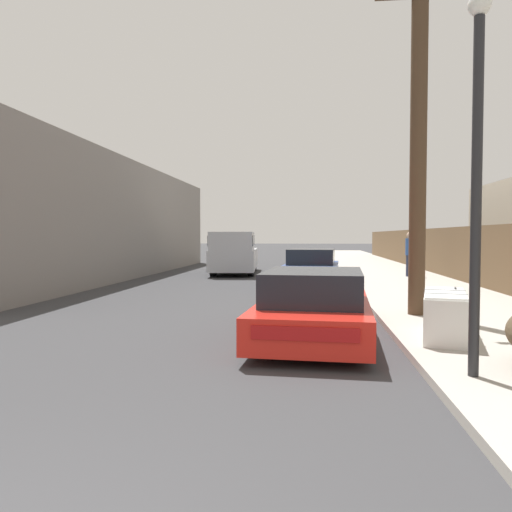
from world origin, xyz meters
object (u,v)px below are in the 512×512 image
Objects in this scene: utility_pole at (418,134)px; parked_sports_car_red at (315,307)px; pickup_truck at (234,253)px; pedestrian at (410,253)px; discarded_fridge at (445,315)px; car_parked_mid at (312,269)px; street_lamp at (477,155)px.

parked_sports_car_red is at bearing -135.09° from utility_pole.
pickup_truck is 3.22× the size of pedestrian.
car_parked_mid is at bearing 116.32° from discarded_fridge.
pedestrian reaches higher than discarded_fridge.
pickup_truck reaches higher than car_parked_mid.
utility_pole is (0.04, 2.35, 3.34)m from discarded_fridge.
street_lamp reaches higher than car_parked_mid.
car_parked_mid is (-2.09, 9.08, 0.13)m from discarded_fridge.
pedestrian is at bearing 81.85° from street_lamp.
parked_sports_car_red is 4.44m from utility_pole.
street_lamp is at bearing -93.77° from utility_pole.
discarded_fridge is 0.45× the size of car_parked_mid.
parked_sports_car_red is at bearing 125.89° from street_lamp.
utility_pole reaches higher than pickup_truck.
utility_pole reaches higher than discarded_fridge.
utility_pole is 4.77m from street_lamp.
parked_sports_car_red is 14.41m from pickup_truck.
discarded_fridge is at bearing 83.32° from street_lamp.
pedestrian is (7.42, -1.93, 0.09)m from pickup_truck.
discarded_fridge is 12.43m from pedestrian.
utility_pole is (2.12, 2.11, 3.28)m from parked_sports_car_red.
street_lamp reaches higher than parked_sports_car_red.
pedestrian is at bearing 94.91° from discarded_fridge.
pickup_truck is at bearing 124.83° from discarded_fridge.
parked_sports_car_red is 0.80× the size of pickup_truck.
parked_sports_car_red is at bearing -85.85° from car_parked_mid.
pedestrian reaches higher than parked_sports_car_red.
pickup_truck is at bearing 108.09° from parked_sports_car_red.
pedestrian is (1.78, 9.93, -2.78)m from utility_pole.
discarded_fridge is 1.08× the size of pedestrian.
street_lamp is (5.33, -16.48, 1.72)m from pickup_truck.
parked_sports_car_red is 3.76m from street_lamp.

